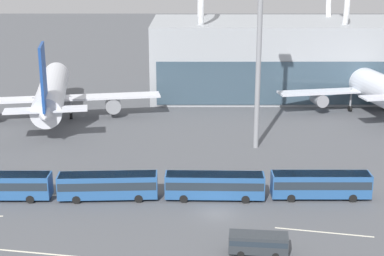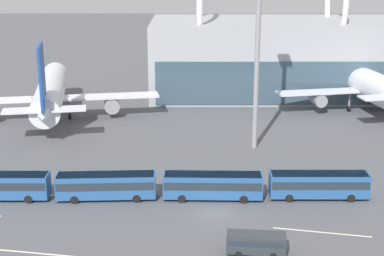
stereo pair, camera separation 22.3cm
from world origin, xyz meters
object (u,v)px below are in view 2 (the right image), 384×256
object	(u,v)px
shuttle_bus_1	(106,185)
service_van_foreground	(256,242)
floodlight_mast	(258,30)
airliner_at_gate_near	(50,93)
shuttle_bus_2	(213,184)
airliner_at_gate_far	(366,83)
shuttle_bus_3	(319,184)

from	to	relation	value
shuttle_bus_1	service_van_foreground	world-z (taller)	shuttle_bus_1
service_van_foreground	floodlight_mast	world-z (taller)	floodlight_mast
airliner_at_gate_near	floodlight_mast	size ratio (longest dim) A/B	1.19
shuttle_bus_2	shuttle_bus_1	bearing A→B (deg)	-178.41
airliner_at_gate_far	floodlight_mast	distance (m)	34.91
airliner_at_gate_far	floodlight_mast	size ratio (longest dim) A/B	1.09
shuttle_bus_2	floodlight_mast	distance (m)	26.20
shuttle_bus_1	shuttle_bus_2	world-z (taller)	same
airliner_at_gate_far	airliner_at_gate_near	bearing A→B (deg)	85.85
shuttle_bus_3	shuttle_bus_2	bearing A→B (deg)	-178.84
airliner_at_gate_far	service_van_foreground	world-z (taller)	airliner_at_gate_far
floodlight_mast	airliner_at_gate_near	bearing A→B (deg)	155.12
shuttle_bus_2	shuttle_bus_3	distance (m)	12.93
airliner_at_gate_near	shuttle_bus_1	size ratio (longest dim) A/B	3.18
service_van_foreground	shuttle_bus_3	bearing A→B (deg)	-117.49
shuttle_bus_2	shuttle_bus_3	bearing A→B (deg)	2.52
shuttle_bus_1	service_van_foreground	bearing A→B (deg)	-41.16
shuttle_bus_2	floodlight_mast	xyz separation A→B (m)	(7.06, 19.48, 16.03)
airliner_at_gate_near	shuttle_bus_2	xyz separation A→B (m)	(27.74, -35.62, -2.83)
airliner_at_gate_far	service_van_foreground	bearing A→B (deg)	144.06
shuttle_bus_3	service_van_foreground	xyz separation A→B (m)	(-9.05, -13.71, -0.64)
shuttle_bus_1	service_van_foreground	size ratio (longest dim) A/B	2.00
airliner_at_gate_near	service_van_foreground	size ratio (longest dim) A/B	6.36
floodlight_mast	shuttle_bus_2	bearing A→B (deg)	-109.93
airliner_at_gate_near	airliner_at_gate_far	size ratio (longest dim) A/B	1.10
airliner_at_gate_far	shuttle_bus_1	size ratio (longest dim) A/B	2.91
airliner_at_gate_far	shuttle_bus_2	distance (m)	51.97
service_van_foreground	shuttle_bus_1	bearing A→B (deg)	-32.67
shuttle_bus_3	floodlight_mast	xyz separation A→B (m)	(-5.87, 19.23, 16.03)
shuttle_bus_2	service_van_foreground	distance (m)	14.02
shuttle_bus_2	floodlight_mast	bearing A→B (deg)	71.48
shuttle_bus_2	airliner_at_gate_near	bearing A→B (deg)	129.32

